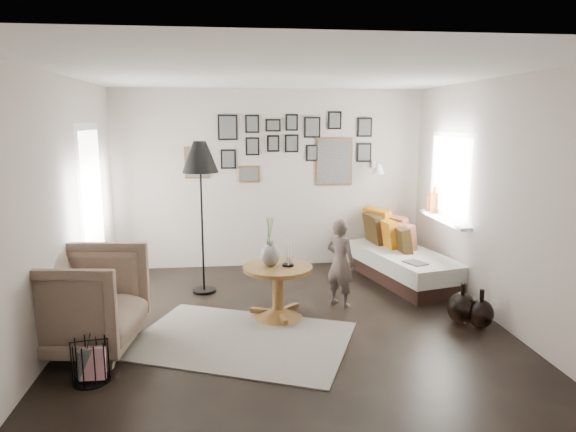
{
  "coord_description": "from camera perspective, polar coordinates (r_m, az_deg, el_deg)",
  "views": [
    {
      "loc": [
        -0.59,
        -5.08,
        2.15
      ],
      "look_at": [
        0.05,
        0.5,
        1.1
      ],
      "focal_mm": 32.0,
      "sensor_mm": 36.0,
      "label": 1
    }
  ],
  "objects": [
    {
      "name": "ground",
      "position": [
        5.55,
        0.08,
        -12.21
      ],
      "size": [
        4.8,
        4.8,
        0.0
      ],
      "primitive_type": "plane",
      "color": "black",
      "rests_on": "ground"
    },
    {
      "name": "wall_back",
      "position": [
        7.55,
        -2.03,
        4.11
      ],
      "size": [
        4.5,
        0.0,
        4.5
      ],
      "primitive_type": "plane",
      "rotation": [
        1.57,
        0.0,
        0.0
      ],
      "color": "#AFA299",
      "rests_on": "ground"
    },
    {
      "name": "wall_front",
      "position": [
        2.87,
        5.66,
        -6.65
      ],
      "size": [
        4.5,
        0.0,
        4.5
      ],
      "primitive_type": "plane",
      "rotation": [
        -1.57,
        0.0,
        0.0
      ],
      "color": "#AFA299",
      "rests_on": "ground"
    },
    {
      "name": "wall_left",
      "position": [
        5.41,
        -24.32,
        0.61
      ],
      "size": [
        0.0,
        4.8,
        4.8
      ],
      "primitive_type": "plane",
      "rotation": [
        1.57,
        0.0,
        1.57
      ],
      "color": "#AFA299",
      "rests_on": "ground"
    },
    {
      "name": "wall_right",
      "position": [
        5.88,
        22.42,
        1.48
      ],
      "size": [
        0.0,
        4.8,
        4.8
      ],
      "primitive_type": "plane",
      "rotation": [
        1.57,
        0.0,
        -1.57
      ],
      "color": "#AFA299",
      "rests_on": "ground"
    },
    {
      "name": "ceiling",
      "position": [
        5.13,
        0.09,
        15.62
      ],
      "size": [
        4.8,
        4.8,
        0.0
      ],
      "primitive_type": "plane",
      "rotation": [
        3.14,
        0.0,
        0.0
      ],
      "color": "white",
      "rests_on": "wall_back"
    },
    {
      "name": "door_left",
      "position": [
        6.58,
        -20.91,
        0.27
      ],
      "size": [
        0.0,
        2.14,
        2.14
      ],
      "color": "white",
      "rests_on": "wall_left"
    },
    {
      "name": "window_right",
      "position": [
        7.1,
        16.5,
        0.26
      ],
      "size": [
        0.15,
        1.32,
        1.3
      ],
      "color": "white",
      "rests_on": "wall_right"
    },
    {
      "name": "gallery_wall",
      "position": [
        7.52,
        0.16,
        7.48
      ],
      "size": [
        2.74,
        0.03,
        1.08
      ],
      "color": "brown",
      "rests_on": "wall_back"
    },
    {
      "name": "wall_sconce",
      "position": [
        7.56,
        9.98,
        5.21
      ],
      "size": [
        0.18,
        0.36,
        0.16
      ],
      "color": "white",
      "rests_on": "wall_back"
    },
    {
      "name": "rug",
      "position": [
        5.26,
        -5.25,
        -13.52
      ],
      "size": [
        2.48,
        2.14,
        0.01
      ],
      "primitive_type": "cube",
      "rotation": [
        0.0,
        0.0,
        -0.39
      ],
      "color": "beige",
      "rests_on": "ground"
    },
    {
      "name": "pedestal_table",
      "position": [
        5.68,
        -1.13,
        -8.68
      ],
      "size": [
        0.75,
        0.75,
        0.59
      ],
      "rotation": [
        0.0,
        0.0,
        0.43
      ],
      "color": "brown",
      "rests_on": "ground"
    },
    {
      "name": "vase",
      "position": [
        5.56,
        -1.99,
        -3.92
      ],
      "size": [
        0.22,
        0.22,
        0.54
      ],
      "color": "black",
      "rests_on": "pedestal_table"
    },
    {
      "name": "candles",
      "position": [
        5.56,
        -0.01,
        -4.21
      ],
      "size": [
        0.13,
        0.13,
        0.28
      ],
      "color": "black",
      "rests_on": "pedestal_table"
    },
    {
      "name": "daybed",
      "position": [
        7.18,
        12.53,
        -4.72
      ],
      "size": [
        1.2,
        1.96,
        0.89
      ],
      "rotation": [
        0.0,
        0.0,
        0.24
      ],
      "color": "black",
      "rests_on": "ground"
    },
    {
      "name": "magazine_on_daybed",
      "position": [
        6.55,
        13.96,
        -5.06
      ],
      "size": [
        0.29,
        0.33,
        0.01
      ],
      "primitive_type": "cube",
      "rotation": [
        0.0,
        0.0,
        0.42
      ],
      "color": "black",
      "rests_on": "daybed"
    },
    {
      "name": "armchair",
      "position": [
        5.25,
        -22.0,
        -8.71
      ],
      "size": [
        1.18,
        1.15,
        0.96
      ],
      "primitive_type": "imported",
      "rotation": [
        0.0,
        0.0,
        1.45
      ],
      "color": "brown",
      "rests_on": "ground"
    },
    {
      "name": "armchair_cushion",
      "position": [
        5.3,
        -21.85,
        -8.56
      ],
      "size": [
        0.5,
        0.51,
        0.2
      ],
      "primitive_type": "cube",
      "rotation": [
        -0.21,
        0.0,
        -0.16
      ],
      "color": "beige",
      "rests_on": "armchair"
    },
    {
      "name": "floor_lamp",
      "position": [
        6.36,
        -9.73,
        5.85
      ],
      "size": [
        0.44,
        0.44,
        1.9
      ],
      "rotation": [
        0.0,
        0.0,
        -0.38
      ],
      "color": "black",
      "rests_on": "ground"
    },
    {
      "name": "magazine_basket",
      "position": [
        4.72,
        -21.1,
        -14.83
      ],
      "size": [
        0.34,
        0.34,
        0.36
      ],
      "rotation": [
        0.0,
        0.0,
        0.18
      ],
      "color": "black",
      "rests_on": "ground"
    },
    {
      "name": "demijohn_large",
      "position": [
        5.86,
        18.76,
        -9.66
      ],
      "size": [
        0.3,
        0.3,
        0.46
      ],
      "color": "black",
      "rests_on": "ground"
    },
    {
      "name": "demijohn_small",
      "position": [
        5.83,
        20.62,
        -10.09
      ],
      "size": [
        0.27,
        0.27,
        0.42
      ],
      "color": "black",
      "rests_on": "ground"
    },
    {
      "name": "child",
      "position": [
        6.01,
        5.85,
        -5.19
      ],
      "size": [
        0.44,
        0.45,
        1.04
      ],
      "primitive_type": "imported",
      "rotation": [
        0.0,
        0.0,
        2.3
      ],
      "color": "#544742",
      "rests_on": "ground"
    }
  ]
}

